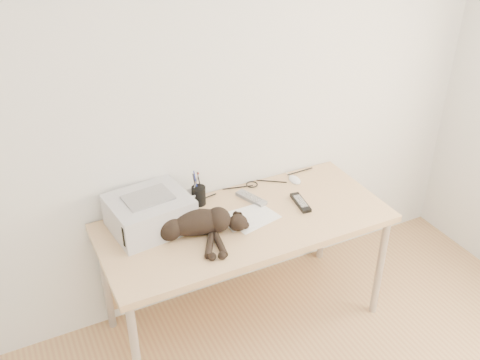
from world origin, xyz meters
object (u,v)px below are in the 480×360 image
desk (239,231)px  cat (192,225)px  mug (192,198)px  mouse (295,178)px  printer (150,212)px  pen_cup (199,195)px

desk → cat: (-0.31, -0.08, 0.20)m
mug → mouse: 0.67m
printer → cat: bearing=-43.7°
desk → printer: bearing=170.2°
desk → pen_cup: pen_cup is taller
printer → cat: size_ratio=0.70×
pen_cup → mouse: pen_cup is taller
printer → mouse: printer is taller
desk → mouse: 0.51m
desk → pen_cup: (-0.17, 0.18, 0.19)m
mouse → mug: bearing=-179.4°
cat → pen_cup: (0.15, 0.26, -0.01)m
mug → cat: bearing=-111.5°
printer → mug: 0.31m
cat → pen_cup: size_ratio=3.08×
mouse → pen_cup: bearing=-178.2°
mug → mouse: size_ratio=0.81×
cat → mouse: cat is taller
mug → mouse: (0.66, -0.04, -0.02)m
printer → mug: bearing=21.3°
cat → pen_cup: bearing=77.9°
cat → pen_cup: pen_cup is taller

